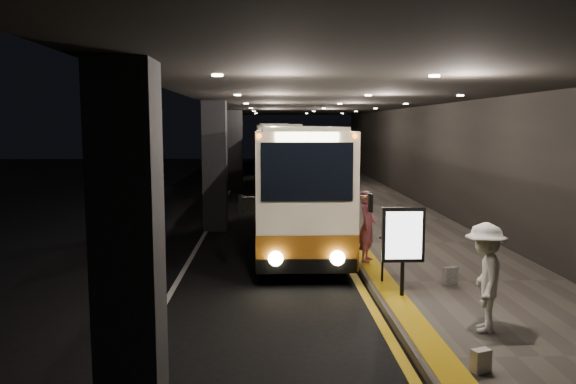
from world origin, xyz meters
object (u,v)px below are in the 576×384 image
object	(u,v)px
coach_third	(276,148)
stanchion_post	(382,260)
passenger_boarding	(367,226)
bag_polka	(450,276)
passenger_waiting_white	(485,277)
coach_main	(295,187)
bag_plain	(481,361)
coach_second	(280,157)
info_sign	(403,237)

from	to	relation	value
coach_third	stanchion_post	bearing A→B (deg)	-84.06
passenger_boarding	bag_polka	xyz separation A→B (m)	(1.44, -2.14, -0.70)
passenger_waiting_white	stanchion_post	size ratio (longest dim) A/B	1.85
coach_third	coach_main	bearing A→B (deg)	-86.88
stanchion_post	passenger_boarding	bearing A→B (deg)	90.38
bag_polka	bag_plain	xyz separation A→B (m)	(-0.97, -4.29, -0.03)
passenger_boarding	bag_plain	size ratio (longest dim) A/B	5.51
coach_second	bag_polka	world-z (taller)	coach_second
bag_polka	stanchion_post	bearing A→B (deg)	168.60
bag_plain	info_sign	distance (m)	3.69
passenger_waiting_white	info_sign	xyz separation A→B (m)	(-0.90, 1.95, 0.30)
coach_second	bag_plain	size ratio (longest dim) A/B	34.52
coach_second	passenger_boarding	xyz separation A→B (m)	(1.77, -18.96, -0.65)
bag_plain	info_sign	bearing A→B (deg)	94.38
coach_second	info_sign	bearing A→B (deg)	-84.71
coach_second	coach_main	bearing A→B (deg)	-89.43
coach_third	passenger_boarding	world-z (taller)	coach_third
stanchion_post	info_sign	bearing A→B (deg)	-79.93
passenger_waiting_white	bag_plain	bearing A→B (deg)	-4.87
coach_main	passenger_waiting_white	bearing A→B (deg)	-72.24
coach_second	passenger_waiting_white	distance (m)	24.01
bag_plain	passenger_boarding	bearing A→B (deg)	94.18
coach_second	coach_third	world-z (taller)	coach_third
coach_main	passenger_boarding	xyz separation A→B (m)	(1.66, -3.65, -0.61)
coach_main	bag_polka	world-z (taller)	coach_main
bag_polka	stanchion_post	xyz separation A→B (m)	(-1.43, 0.29, 0.30)
coach_second	stanchion_post	size ratio (longest dim) A/B	11.35
bag_plain	info_sign	world-z (taller)	info_sign
coach_second	coach_third	size ratio (longest dim) A/B	0.98
bag_polka	stanchion_post	size ratio (longest dim) A/B	0.39
coach_main	bag_plain	bearing A→B (deg)	-78.31
coach_main	coach_second	distance (m)	15.32
coach_third	passenger_boarding	distance (m)	31.53
passenger_boarding	coach_main	bearing A→B (deg)	46.70
passenger_waiting_white	info_sign	size ratio (longest dim) A/B	1.01
coach_main	info_sign	world-z (taller)	coach_main
coach_second	bag_plain	bearing A→B (deg)	-84.82
bag_polka	coach_third	bearing A→B (deg)	95.52
stanchion_post	coach_third	bearing A→B (deg)	93.12
coach_second	info_sign	xyz separation A→B (m)	(1.97, -21.87, -0.32)
passenger_waiting_white	bag_polka	world-z (taller)	passenger_waiting_white
coach_third	passenger_boarding	xyz separation A→B (m)	(1.81, -31.47, -0.67)
bag_polka	passenger_boarding	bearing A→B (deg)	123.91
passenger_boarding	bag_plain	distance (m)	6.49
passenger_boarding	passenger_waiting_white	bearing A→B (deg)	-144.95
coach_main	info_sign	bearing A→B (deg)	-74.41
info_sign	coach_main	bearing A→B (deg)	106.15
coach_main	passenger_boarding	size ratio (longest dim) A/B	6.18
coach_second	bag_plain	distance (m)	25.53
coach_main	bag_plain	xyz separation A→B (m)	(2.13, -10.08, -1.34)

